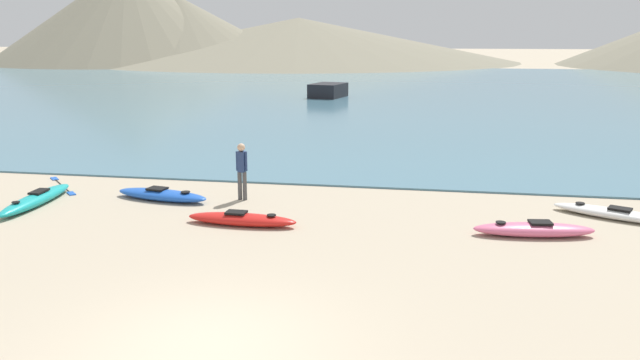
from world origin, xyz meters
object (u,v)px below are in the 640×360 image
(kayak_on_sand_1, at_px, (242,219))
(person_near_waterline, at_px, (242,168))
(kayak_on_sand_4, at_px, (613,213))
(loose_paddle, at_px, (62,186))
(kayak_on_sand_3, at_px, (162,195))
(kayak_on_sand_0, at_px, (36,199))
(kayak_on_sand_2, at_px, (534,229))
(moored_boat_0, at_px, (328,90))

(kayak_on_sand_1, height_order, person_near_waterline, person_near_waterline)
(kayak_on_sand_4, height_order, loose_paddle, kayak_on_sand_4)
(kayak_on_sand_3, xyz_separation_m, person_near_waterline, (2.27, 0.43, 0.78))
(kayak_on_sand_1, bearing_deg, person_near_waterline, 106.61)
(kayak_on_sand_0, distance_m, kayak_on_sand_3, 3.39)
(kayak_on_sand_0, xyz_separation_m, kayak_on_sand_3, (3.19, 1.13, -0.01))
(kayak_on_sand_2, height_order, loose_paddle, kayak_on_sand_2)
(kayak_on_sand_3, height_order, person_near_waterline, person_near_waterline)
(person_near_waterline, height_order, moored_boat_0, person_near_waterline)
(kayak_on_sand_4, height_order, person_near_waterline, person_near_waterline)
(kayak_on_sand_0, xyz_separation_m, kayak_on_sand_1, (6.15, -0.77, -0.02))
(kayak_on_sand_4, bearing_deg, kayak_on_sand_1, -166.39)
(kayak_on_sand_3, height_order, moored_boat_0, moored_boat_0)
(kayak_on_sand_0, distance_m, loose_paddle, 2.21)
(person_near_waterline, height_order, loose_paddle, person_near_waterline)
(person_near_waterline, distance_m, moored_boat_0, 29.18)
(kayak_on_sand_1, bearing_deg, kayak_on_sand_0, 172.86)
(kayak_on_sand_2, xyz_separation_m, person_near_waterline, (-7.70, 1.95, 0.78))
(kayak_on_sand_0, distance_m, kayak_on_sand_2, 13.16)
(kayak_on_sand_3, bearing_deg, kayak_on_sand_4, 1.59)
(kayak_on_sand_2, bearing_deg, kayak_on_sand_4, 39.81)
(kayak_on_sand_0, xyz_separation_m, kayak_on_sand_4, (15.39, 1.47, -0.03))
(kayak_on_sand_1, xyz_separation_m, kayak_on_sand_4, (9.24, 2.24, -0.02))
(moored_boat_0, bearing_deg, kayak_on_sand_3, -89.81)
(kayak_on_sand_1, relative_size, kayak_on_sand_3, 0.94)
(kayak_on_sand_0, distance_m, person_near_waterline, 5.73)
(moored_boat_0, bearing_deg, loose_paddle, -97.31)
(kayak_on_sand_0, height_order, moored_boat_0, moored_boat_0)
(kayak_on_sand_3, bearing_deg, kayak_on_sand_1, -32.66)
(kayak_on_sand_3, distance_m, loose_paddle, 3.89)
(kayak_on_sand_3, bearing_deg, moored_boat_0, 90.19)
(loose_paddle, bearing_deg, kayak_on_sand_1, -23.39)
(person_near_waterline, bearing_deg, moored_boat_0, 94.64)
(moored_boat_0, bearing_deg, kayak_on_sand_4, -67.15)
(kayak_on_sand_0, xyz_separation_m, kayak_on_sand_2, (13.16, -0.40, -0.01))
(kayak_on_sand_0, height_order, person_near_waterline, person_near_waterline)
(loose_paddle, bearing_deg, person_near_waterline, -5.48)
(kayak_on_sand_0, relative_size, kayak_on_sand_4, 1.15)
(person_near_waterline, bearing_deg, kayak_on_sand_4, -0.51)
(kayak_on_sand_1, distance_m, kayak_on_sand_3, 3.52)
(kayak_on_sand_0, height_order, kayak_on_sand_3, kayak_on_sand_0)
(kayak_on_sand_0, bearing_deg, person_near_waterline, 15.89)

